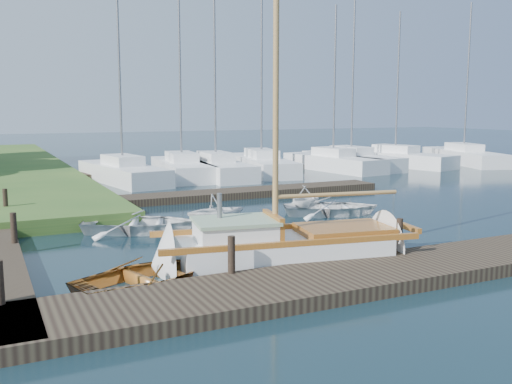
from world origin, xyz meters
name	(u,v)px	position (x,y,z in m)	size (l,w,h in m)	color
ground	(256,230)	(0.00, 0.00, 0.00)	(160.00, 160.00, 0.00)	black
near_dock	(375,274)	(0.00, -6.00, 0.15)	(18.00, 2.20, 0.30)	black
far_dock	(232,194)	(2.00, 6.50, 0.15)	(14.00, 1.60, 0.30)	black
pontoon	(288,166)	(10.00, 16.00, 0.15)	(30.00, 1.60, 0.30)	black
mooring_post_1	(231,255)	(-3.00, -5.00, 0.70)	(0.16, 0.16, 0.80)	black
mooring_post_2	(399,235)	(1.50, -5.00, 0.70)	(0.16, 0.16, 0.80)	black
mooring_post_4	(14,228)	(-7.00, 0.00, 0.70)	(0.16, 0.16, 0.80)	black
mooring_post_5	(5,200)	(-7.00, 5.00, 0.70)	(0.16, 0.16, 0.80)	black
sailboat	(289,251)	(-1.03, -3.99, 0.34)	(7.38, 3.18, 9.83)	white
dinghy	(150,270)	(-4.55, -4.21, 0.34)	(2.38, 3.33, 0.69)	brown
tender_a	(140,220)	(-3.36, 1.26, 0.36)	(2.51, 3.51, 0.73)	white
tender_b	(216,207)	(-0.77, 1.43, 0.55)	(1.80, 2.09, 1.10)	white
tender_c	(331,205)	(3.57, 1.15, 0.35)	(2.42, 3.39, 0.70)	white
tender_d	(306,196)	(3.26, 2.42, 0.53)	(1.73, 2.00, 1.05)	white
marina_boat_0	(123,171)	(-1.06, 13.71, 0.57)	(3.33, 7.97, 10.74)	white
marina_boat_1	(182,167)	(2.38, 14.39, 0.56)	(3.08, 7.89, 9.67)	white
marina_boat_2	(216,167)	(4.15, 13.73, 0.58)	(2.61, 7.89, 12.24)	white
marina_boat_3	(261,163)	(7.44, 14.61, 0.58)	(3.73, 8.79, 12.47)	white
marina_boat_4	(333,161)	(12.05, 13.87, 0.56)	(3.10, 7.75, 9.96)	white
marina_boat_5	(351,159)	(13.86, 14.52, 0.57)	(2.68, 8.21, 10.46)	white
marina_boat_6	(395,157)	(17.36, 14.42, 0.56)	(4.14, 8.60, 10.03)	white
marina_boat_7	(464,155)	(22.83, 13.73, 0.57)	(4.90, 9.17, 10.91)	white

